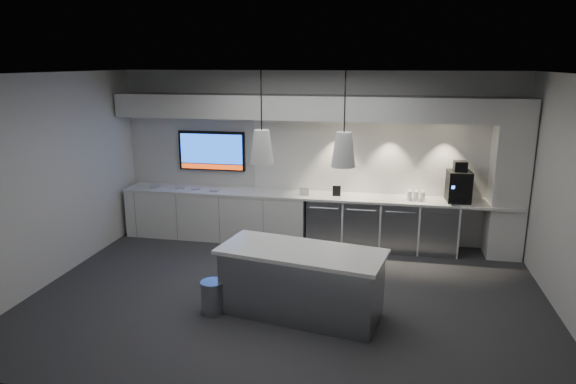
% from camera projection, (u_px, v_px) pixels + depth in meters
% --- Properties ---
extents(floor, '(7.00, 7.00, 0.00)m').
position_uv_depth(floor, '(288.00, 296.00, 7.08)').
color(floor, '#313133').
rests_on(floor, ground).
extents(ceiling, '(7.00, 7.00, 0.00)m').
position_uv_depth(ceiling, '(288.00, 73.00, 6.34)').
color(ceiling, black).
rests_on(ceiling, wall_back).
extents(wall_back, '(7.00, 0.00, 7.00)m').
position_uv_depth(wall_back, '(315.00, 157.00, 9.09)').
color(wall_back, silver).
rests_on(wall_back, floor).
extents(wall_front, '(7.00, 0.00, 7.00)m').
position_uv_depth(wall_front, '(231.00, 262.00, 4.33)').
color(wall_front, silver).
rests_on(wall_front, floor).
extents(wall_left, '(0.00, 7.00, 7.00)m').
position_uv_depth(wall_left, '(49.00, 179.00, 7.36)').
color(wall_left, silver).
rests_on(wall_left, floor).
extents(back_counter, '(6.80, 0.65, 0.04)m').
position_uv_depth(back_counter, '(312.00, 195.00, 8.93)').
color(back_counter, white).
rests_on(back_counter, left_base_cabinets).
extents(left_base_cabinets, '(3.30, 0.63, 0.86)m').
position_uv_depth(left_base_cabinets, '(217.00, 215.00, 9.37)').
color(left_base_cabinets, white).
rests_on(left_base_cabinets, floor).
extents(fridge_unit_a, '(0.60, 0.61, 0.85)m').
position_uv_depth(fridge_unit_a, '(326.00, 221.00, 9.00)').
color(fridge_unit_a, gray).
rests_on(fridge_unit_a, floor).
extents(fridge_unit_b, '(0.60, 0.61, 0.85)m').
position_uv_depth(fridge_unit_b, '(362.00, 223.00, 8.88)').
color(fridge_unit_b, gray).
rests_on(fridge_unit_b, floor).
extents(fridge_unit_c, '(0.60, 0.61, 0.85)m').
position_uv_depth(fridge_unit_c, '(399.00, 226.00, 8.76)').
color(fridge_unit_c, gray).
rests_on(fridge_unit_c, floor).
extents(fridge_unit_d, '(0.60, 0.61, 0.85)m').
position_uv_depth(fridge_unit_d, '(437.00, 228.00, 8.65)').
color(fridge_unit_d, gray).
rests_on(fridge_unit_d, floor).
extents(backsplash, '(4.60, 0.03, 1.30)m').
position_uv_depth(backsplash, '(384.00, 157.00, 8.83)').
color(backsplash, white).
rests_on(backsplash, wall_back).
extents(soffit, '(6.90, 0.60, 0.40)m').
position_uv_depth(soffit, '(313.00, 107.00, 8.58)').
color(soffit, white).
rests_on(soffit, wall_back).
extents(column, '(0.55, 0.55, 2.60)m').
position_uv_depth(column, '(509.00, 180.00, 8.26)').
color(column, white).
rests_on(column, floor).
extents(wall_tv, '(1.25, 0.07, 0.72)m').
position_uv_depth(wall_tv, '(212.00, 151.00, 9.38)').
color(wall_tv, black).
rests_on(wall_tv, wall_back).
extents(island, '(2.19, 1.25, 0.87)m').
position_uv_depth(island, '(301.00, 282.00, 6.47)').
color(island, gray).
rests_on(island, floor).
extents(bin, '(0.34, 0.34, 0.43)m').
position_uv_depth(bin, '(213.00, 297.00, 6.57)').
color(bin, gray).
rests_on(bin, floor).
extents(coffee_machine, '(0.39, 0.55, 0.67)m').
position_uv_depth(coffee_machine, '(459.00, 185.00, 8.43)').
color(coffee_machine, black).
rests_on(coffee_machine, back_counter).
extents(sign_black, '(0.14, 0.03, 0.18)m').
position_uv_depth(sign_black, '(337.00, 191.00, 8.80)').
color(sign_black, black).
rests_on(sign_black, back_counter).
extents(sign_white, '(0.18, 0.07, 0.14)m').
position_uv_depth(sign_white, '(304.00, 191.00, 8.86)').
color(sign_white, white).
rests_on(sign_white, back_counter).
extents(cup_cluster, '(0.29, 0.19, 0.16)m').
position_uv_depth(cup_cluster, '(416.00, 195.00, 8.54)').
color(cup_cluster, white).
rests_on(cup_cluster, back_counter).
extents(tray_a, '(0.20, 0.20, 0.02)m').
position_uv_depth(tray_a, '(155.00, 187.00, 9.41)').
color(tray_a, '#A3A3A3').
rests_on(tray_a, back_counter).
extents(tray_b, '(0.18, 0.18, 0.02)m').
position_uv_depth(tray_b, '(181.00, 188.00, 9.35)').
color(tray_b, '#A3A3A3').
rests_on(tray_b, back_counter).
extents(tray_c, '(0.20, 0.20, 0.02)m').
position_uv_depth(tray_c, '(196.00, 188.00, 9.29)').
color(tray_c, '#A3A3A3').
rests_on(tray_c, back_counter).
extents(tray_d, '(0.16, 0.16, 0.02)m').
position_uv_depth(tray_d, '(215.00, 190.00, 9.15)').
color(tray_d, '#A3A3A3').
rests_on(tray_d, back_counter).
extents(pendant_left, '(0.29, 0.29, 1.11)m').
position_uv_depth(pendant_left, '(262.00, 147.00, 6.14)').
color(pendant_left, white).
rests_on(pendant_left, ceiling).
extents(pendant_right, '(0.29, 0.29, 1.11)m').
position_uv_depth(pendant_right, '(344.00, 149.00, 5.96)').
color(pendant_right, white).
rests_on(pendant_right, ceiling).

